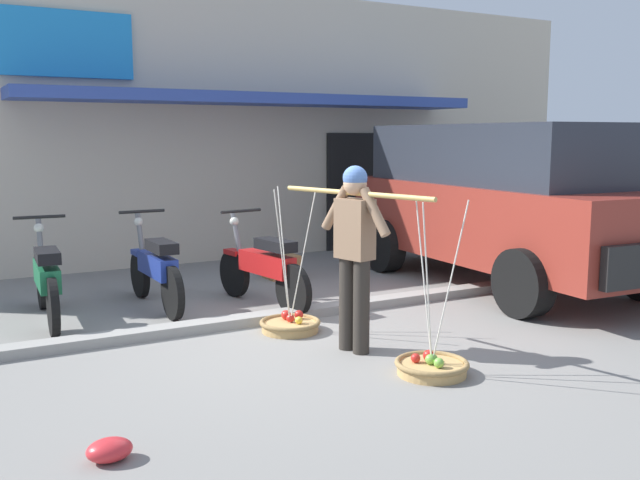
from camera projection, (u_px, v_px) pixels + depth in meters
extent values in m
plane|color=gray|center=(307.00, 337.00, 6.96)|extent=(90.00, 90.00, 0.00)
cube|color=gray|center=(276.00, 316.00, 7.56)|extent=(20.00, 0.24, 0.10)
cylinder|color=#2D2823|center=(361.00, 307.00, 6.38)|extent=(0.15, 0.15, 0.86)
cylinder|color=#2D2823|center=(347.00, 303.00, 6.51)|extent=(0.15, 0.15, 0.86)
cube|color=#84664C|center=(355.00, 229.00, 6.34)|extent=(0.28, 0.38, 0.54)
sphere|color=tan|center=(355.00, 184.00, 6.28)|extent=(0.21, 0.21, 0.21)
sphere|color=#4C70B2|center=(355.00, 178.00, 6.28)|extent=(0.22, 0.22, 0.22)
cylinder|color=#84664C|center=(375.00, 212.00, 6.14)|extent=(0.17, 0.35, 0.43)
cylinder|color=#84664C|center=(336.00, 208.00, 6.49)|extent=(0.17, 0.35, 0.43)
cylinder|color=tan|center=(355.00, 193.00, 6.30)|extent=(0.49, 1.74, 0.04)
cylinder|color=tan|center=(432.00, 369.00, 5.86)|extent=(0.57, 0.57, 0.09)
torus|color=olive|center=(432.00, 363.00, 5.85)|extent=(0.62, 0.62, 0.05)
sphere|color=#75B445|center=(439.00, 363.00, 5.75)|extent=(0.08, 0.08, 0.08)
sphere|color=red|center=(429.00, 356.00, 5.92)|extent=(0.10, 0.10, 0.10)
sphere|color=red|center=(416.00, 358.00, 5.88)|extent=(0.08, 0.08, 0.08)
sphere|color=#73B244|center=(430.00, 359.00, 5.83)|extent=(0.09, 0.09, 0.09)
sphere|color=#7ABC48|center=(433.00, 359.00, 5.86)|extent=(0.08, 0.08, 0.08)
cylinder|color=silver|center=(424.00, 280.00, 5.87)|extent=(0.01, 0.27, 1.36)
cylinder|color=silver|center=(427.00, 286.00, 5.64)|extent=(0.24, 0.14, 1.36)
cylinder|color=silver|center=(450.00, 283.00, 5.75)|extent=(0.24, 0.14, 1.36)
cylinder|color=tan|center=(290.00, 327.00, 7.14)|extent=(0.57, 0.57, 0.09)
torus|color=olive|center=(290.00, 322.00, 7.14)|extent=(0.62, 0.62, 0.05)
sphere|color=red|center=(286.00, 315.00, 7.25)|extent=(0.10, 0.10, 0.10)
sphere|color=yellow|center=(299.00, 320.00, 7.08)|extent=(0.08, 0.08, 0.08)
sphere|color=red|center=(299.00, 315.00, 7.28)|extent=(0.09, 0.09, 0.09)
sphere|color=red|center=(290.00, 318.00, 7.15)|extent=(0.08, 0.08, 0.08)
cylinder|color=silver|center=(284.00, 254.00, 7.15)|extent=(0.01, 0.27, 1.36)
cylinder|color=silver|center=(282.00, 258.00, 6.93)|extent=(0.24, 0.14, 1.36)
cylinder|color=silver|center=(303.00, 256.00, 7.03)|extent=(0.24, 0.14, 1.36)
cylinder|color=black|center=(42.00, 283.00, 8.07)|extent=(0.11, 0.58, 0.58)
cylinder|color=black|center=(53.00, 307.00, 6.96)|extent=(0.11, 0.58, 0.58)
cube|color=#19663D|center=(41.00, 261.00, 8.03)|extent=(0.15, 0.29, 0.06)
cube|color=#19663D|center=(47.00, 276.00, 7.39)|extent=(0.25, 0.91, 0.24)
cube|color=black|center=(47.00, 256.00, 7.20)|extent=(0.25, 0.57, 0.12)
cylinder|color=slate|center=(41.00, 251.00, 7.92)|extent=(0.08, 0.30, 0.76)
cylinder|color=black|center=(39.00, 217.00, 7.79)|extent=(0.54, 0.06, 0.04)
sphere|color=silver|center=(39.00, 228.00, 7.95)|extent=(0.11, 0.11, 0.11)
cylinder|color=black|center=(140.00, 274.00, 8.64)|extent=(0.09, 0.58, 0.58)
cylinder|color=black|center=(173.00, 293.00, 7.57)|extent=(0.09, 0.58, 0.58)
cube|color=navy|center=(139.00, 253.00, 8.60)|extent=(0.14, 0.28, 0.06)
cube|color=navy|center=(157.00, 265.00, 7.99)|extent=(0.22, 0.90, 0.24)
cube|color=black|center=(161.00, 246.00, 7.80)|extent=(0.23, 0.56, 0.12)
cylinder|color=slate|center=(141.00, 243.00, 8.49)|extent=(0.07, 0.30, 0.76)
cylinder|color=black|center=(142.00, 211.00, 8.37)|extent=(0.54, 0.05, 0.04)
sphere|color=silver|center=(139.00, 222.00, 8.53)|extent=(0.11, 0.11, 0.11)
cylinder|color=black|center=(234.00, 273.00, 8.67)|extent=(0.17, 0.59, 0.58)
cylinder|color=black|center=(293.00, 291.00, 7.70)|extent=(0.17, 0.59, 0.58)
cube|color=red|center=(234.00, 252.00, 8.63)|extent=(0.18, 0.30, 0.06)
cube|color=red|center=(267.00, 264.00, 8.07)|extent=(0.33, 0.92, 0.24)
cube|color=black|center=(275.00, 245.00, 7.90)|extent=(0.30, 0.59, 0.12)
cylinder|color=slate|center=(238.00, 243.00, 8.54)|extent=(0.10, 0.30, 0.76)
cylinder|color=black|center=(241.00, 211.00, 8.42)|extent=(0.54, 0.12, 0.04)
sphere|color=silver|center=(234.00, 221.00, 8.56)|extent=(0.11, 0.11, 0.11)
cube|color=maroon|center=(505.00, 220.00, 9.29)|extent=(2.17, 4.80, 0.96)
cube|color=#282D38|center=(500.00, 154.00, 9.30)|extent=(1.92, 3.76, 0.76)
cylinder|color=black|center=(523.00, 283.00, 7.66)|extent=(0.30, 0.77, 0.76)
cylinder|color=black|center=(490.00, 238.00, 11.07)|extent=(0.30, 0.77, 0.76)
cylinder|color=black|center=(385.00, 246.00, 10.26)|extent=(0.30, 0.77, 0.76)
cube|color=beige|center=(197.00, 128.00, 13.35)|extent=(13.00, 5.00, 4.20)
cube|color=#334CA3|center=(262.00, 99.00, 10.69)|extent=(7.15, 1.00, 0.16)
cube|color=#1E84D1|center=(50.00, 43.00, 9.58)|extent=(2.20, 0.08, 0.90)
cube|color=black|center=(355.00, 191.00, 12.26)|extent=(1.10, 0.06, 2.00)
ellipsoid|color=red|center=(109.00, 450.00, 4.30)|extent=(0.28, 0.22, 0.14)
cube|color=olive|center=(282.00, 267.00, 9.82)|extent=(0.44, 0.36, 0.32)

